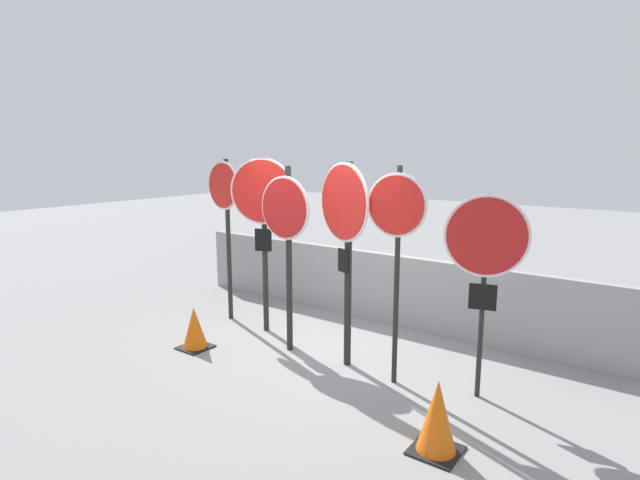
% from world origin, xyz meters
% --- Properties ---
extents(ground_plane, '(40.00, 40.00, 0.00)m').
position_xyz_m(ground_plane, '(0.00, 0.00, 0.00)').
color(ground_plane, gray).
extents(fence_back, '(7.12, 0.12, 1.07)m').
position_xyz_m(fence_back, '(0.00, 1.45, 0.54)').
color(fence_back, gray).
rests_on(fence_back, ground).
extents(stop_sign_0, '(0.72, 0.17, 2.49)m').
position_xyz_m(stop_sign_0, '(-1.95, 0.15, 1.80)').
color(stop_sign_0, black).
rests_on(stop_sign_0, ground).
extents(stop_sign_1, '(0.85, 0.41, 2.52)m').
position_xyz_m(stop_sign_1, '(-1.12, 0.07, 1.79)').
color(stop_sign_1, black).
rests_on(stop_sign_1, ground).
extents(stop_sign_2, '(0.81, 0.16, 2.42)m').
position_xyz_m(stop_sign_2, '(-0.40, -0.28, 1.66)').
color(stop_sign_2, black).
rests_on(stop_sign_2, ground).
extents(stop_sign_3, '(0.87, 0.38, 2.49)m').
position_xyz_m(stop_sign_3, '(0.45, -0.22, 1.75)').
color(stop_sign_3, black).
rests_on(stop_sign_3, ground).
extents(stop_sign_4, '(0.69, 0.13, 2.46)m').
position_xyz_m(stop_sign_4, '(1.17, -0.31, 1.81)').
color(stop_sign_4, black).
rests_on(stop_sign_4, ground).
extents(stop_sign_5, '(0.82, 0.27, 2.18)m').
position_xyz_m(stop_sign_5, '(2.06, -0.08, 1.63)').
color(stop_sign_5, black).
rests_on(stop_sign_5, ground).
extents(traffic_cone_0, '(0.42, 0.42, 0.67)m').
position_xyz_m(traffic_cone_0, '(2.09, -1.25, 0.33)').
color(traffic_cone_0, black).
rests_on(traffic_cone_0, ground).
extents(traffic_cone_1, '(0.39, 0.39, 0.57)m').
position_xyz_m(traffic_cone_1, '(-1.46, -0.94, 0.28)').
color(traffic_cone_1, black).
rests_on(traffic_cone_1, ground).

